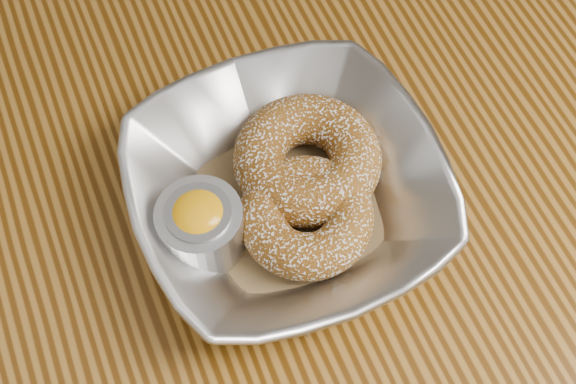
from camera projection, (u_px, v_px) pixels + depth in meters
name	position (u px, v px, depth m)	size (l,w,h in m)	color
table	(160.00, 293.00, 0.68)	(1.20, 0.80, 0.75)	brown
serving_bowl	(288.00, 194.00, 0.58)	(0.23, 0.23, 0.06)	#B4B6BB
parchment	(288.00, 206.00, 0.60)	(0.14, 0.14, 0.00)	brown
donut_back	(307.00, 159.00, 0.59)	(0.11, 0.11, 0.04)	brown
donut_front	(306.00, 217.00, 0.57)	(0.10, 0.10, 0.03)	brown
ramekin	(201.00, 226.00, 0.56)	(0.06, 0.06, 0.05)	#B4B6BB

